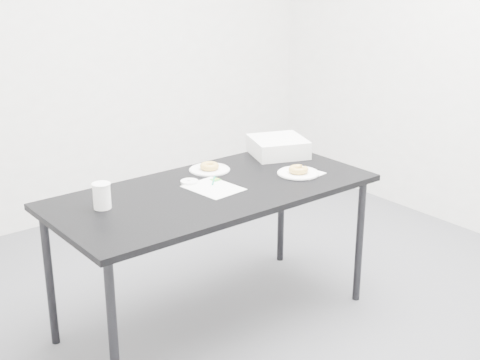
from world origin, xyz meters
TOP-DOWN VIEW (x-y plane):
  - floor at (0.00, 0.00)m, footprint 4.00×4.00m
  - wall_back at (0.00, 2.00)m, footprint 4.00×0.02m
  - table at (-0.17, 0.17)m, footprint 1.68×0.80m
  - scorecard at (-0.16, 0.17)m, footprint 0.25×0.30m
  - logo_patch at (-0.08, 0.26)m, footprint 0.05×0.05m
  - pen at (-0.10, 0.25)m, footprint 0.09×0.10m
  - napkin at (0.37, 0.05)m, footprint 0.18×0.18m
  - plate_near at (0.33, 0.07)m, footprint 0.23×0.23m
  - donut_near at (0.33, 0.07)m, footprint 0.11×0.11m
  - plate_far at (-0.01, 0.42)m, footprint 0.22×0.22m
  - donut_far at (-0.01, 0.42)m, footprint 0.11×0.11m
  - coffee_cup at (-0.73, 0.27)m, footprint 0.08×0.08m
  - cup_lid at (-0.21, 0.32)m, footprint 0.09×0.09m
  - bakery_box at (0.48, 0.41)m, footprint 0.39×0.39m

SIDE VIEW (x-z plane):
  - floor at x=0.00m, z-range 0.00..0.00m
  - table at x=-0.17m, z-range 0.32..1.09m
  - scorecard at x=-0.16m, z-range 0.76..0.77m
  - napkin at x=0.37m, z-range 0.76..0.77m
  - plate_far at x=-0.01m, z-range 0.76..0.77m
  - logo_patch at x=-0.08m, z-range 0.77..0.77m
  - plate_near at x=0.33m, z-range 0.77..0.77m
  - cup_lid at x=-0.21m, z-range 0.76..0.78m
  - pen at x=-0.10m, z-range 0.77..0.77m
  - donut_far at x=-0.01m, z-range 0.77..0.80m
  - donut_near at x=0.33m, z-range 0.77..0.81m
  - bakery_box at x=0.48m, z-range 0.76..0.86m
  - coffee_cup at x=-0.73m, z-range 0.76..0.89m
  - wall_back at x=0.00m, z-range 0.00..2.70m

